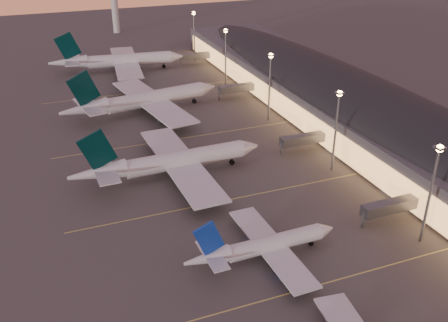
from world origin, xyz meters
TOP-DOWN VIEW (x-y plane):
  - ground at (0.00, 0.00)m, footprint 700.00×700.00m
  - airliner_narrow_north at (-2.99, 7.86)m, footprint 37.77×33.64m
  - airliner_wide_near at (-11.94, 54.17)m, footprint 59.16×53.79m
  - airliner_wide_mid at (-7.17, 109.11)m, footprint 65.17×60.11m
  - airliner_wide_far at (-5.66, 170.45)m, footprint 65.77×60.31m
  - terminal_building at (61.84, 72.47)m, footprint 56.35×255.00m
  - light_masts at (36.00, 65.00)m, footprint 2.20×217.20m
  - lane_markings at (0.00, 40.00)m, footprint 90.00×180.36m

SIDE VIEW (x-z plane):
  - ground at x=0.00m, z-range 0.00..0.00m
  - lane_markings at x=0.00m, z-range 0.01..0.01m
  - airliner_narrow_north at x=-2.99m, z-range -3.27..10.26m
  - airliner_wide_near at x=-11.94m, z-range -4.60..14.36m
  - airliner_wide_mid at x=-7.17m, z-range -5.07..15.83m
  - airliner_wide_far at x=-5.66m, z-range -5.10..15.94m
  - terminal_building at x=61.84m, z-range 0.05..17.51m
  - light_masts at x=36.00m, z-range 4.60..30.50m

